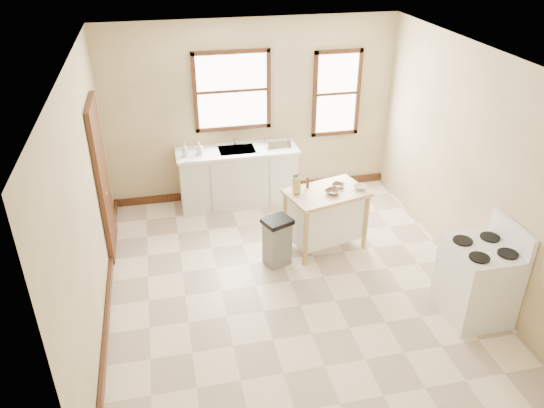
{
  "coord_description": "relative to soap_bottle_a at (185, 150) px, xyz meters",
  "views": [
    {
      "loc": [
        -1.39,
        -5.22,
        4.11
      ],
      "look_at": [
        -0.15,
        0.4,
        0.92
      ],
      "focal_mm": 35.0,
      "sensor_mm": 36.0,
      "label": 1
    }
  ],
  "objects": [
    {
      "name": "ceiling",
      "position": [
        1.09,
        -2.1,
        1.77
      ],
      "size": [
        5.0,
        5.0,
        0.0
      ],
      "primitive_type": "plane",
      "rotation": [
        3.14,
        0.0,
        0.0
      ],
      "color": "white",
      "rests_on": "ground"
    },
    {
      "name": "wall_back",
      "position": [
        1.09,
        0.4,
        0.37
      ],
      "size": [
        4.5,
        0.04,
        2.8
      ],
      "primitive_type": "cube",
      "color": "beige",
      "rests_on": "ground"
    },
    {
      "name": "soap_bottle_b",
      "position": [
        0.22,
        0.04,
        -0.01
      ],
      "size": [
        0.11,
        0.11,
        0.19
      ],
      "primitive_type": "imported",
      "rotation": [
        0.0,
        0.0,
        -0.37
      ],
      "color": "#B2B2B2",
      "rests_on": "sink_counter"
    },
    {
      "name": "kitchen_island",
      "position": [
        1.76,
        -1.4,
        -0.6
      ],
      "size": [
        1.18,
        0.9,
        0.85
      ],
      "primitive_type": null,
      "rotation": [
        0.0,
        0.0,
        0.25
      ],
      "color": "tan",
      "rests_on": "ground"
    },
    {
      "name": "floor",
      "position": [
        1.09,
        -2.1,
        -1.03
      ],
      "size": [
        5.0,
        5.0,
        0.0
      ],
      "primitive_type": "plane",
      "color": "beige",
      "rests_on": "ground"
    },
    {
      "name": "knife_block",
      "position": [
        1.34,
        -1.36,
        -0.07
      ],
      "size": [
        0.1,
        0.1,
        0.2
      ],
      "primitive_type": null,
      "rotation": [
        0.0,
        0.0,
        -0.05
      ],
      "color": "tan",
      "rests_on": "kitchen_island"
    },
    {
      "name": "baseboard_back",
      "position": [
        1.09,
        0.37,
        -0.97
      ],
      "size": [
        4.5,
        0.04,
        0.12
      ],
      "primitive_type": "cube",
      "color": "black",
      "rests_on": "ground"
    },
    {
      "name": "wall_left",
      "position": [
        -1.16,
        -2.1,
        0.37
      ],
      "size": [
        0.04,
        5.0,
        2.8
      ],
      "primitive_type": "cube",
      "color": "beige",
      "rests_on": "ground"
    },
    {
      "name": "faucet",
      "position": [
        0.79,
        0.28,
        0.0
      ],
      "size": [
        0.03,
        0.03,
        0.22
      ],
      "primitive_type": "cylinder",
      "color": "silver",
      "rests_on": "sink_counter"
    },
    {
      "name": "baseboard_left",
      "position": [
        -1.13,
        -2.1,
        -0.97
      ],
      "size": [
        0.04,
        5.0,
        0.12
      ],
      "primitive_type": "cube",
      "color": "black",
      "rests_on": "ground"
    },
    {
      "name": "bowl_c",
      "position": [
        2.21,
        -1.43,
        -0.15
      ],
      "size": [
        0.21,
        0.21,
        0.05
      ],
      "primitive_type": "imported",
      "rotation": [
        0.0,
        0.0,
        0.34
      ],
      "color": "white",
      "rests_on": "kitchen_island"
    },
    {
      "name": "bowl_b",
      "position": [
        1.94,
        -1.31,
        -0.15
      ],
      "size": [
        0.24,
        0.24,
        0.04
      ],
      "primitive_type": "imported",
      "rotation": [
        0.0,
        0.0,
        0.8
      ],
      "color": "brown",
      "rests_on": "kitchen_island"
    },
    {
      "name": "window_side",
      "position": [
        2.44,
        0.38,
        0.57
      ],
      "size": [
        0.77,
        0.06,
        1.37
      ],
      "primitive_type": null,
      "color": "black",
      "rests_on": "wall_back"
    },
    {
      "name": "soap_bottle_a",
      "position": [
        0.0,
        0.0,
        0.0
      ],
      "size": [
        0.09,
        0.1,
        0.22
      ],
      "primitive_type": "imported",
      "rotation": [
        0.0,
        0.0,
        0.15
      ],
      "color": "#B2B2B2",
      "rests_on": "sink_counter"
    },
    {
      "name": "gas_stove",
      "position": [
        3.0,
        -3.13,
        -0.44
      ],
      "size": [
        0.73,
        0.74,
        1.18
      ],
      "primitive_type": null,
      "color": "white",
      "rests_on": "ground"
    },
    {
      "name": "wall_right",
      "position": [
        3.34,
        -2.1,
        0.37
      ],
      "size": [
        0.04,
        5.0,
        2.8
      ],
      "primitive_type": "cube",
      "color": "beige",
      "rests_on": "ground"
    },
    {
      "name": "door_left",
      "position": [
        -1.12,
        -0.8,
        0.02
      ],
      "size": [
        0.06,
        0.9,
        2.1
      ],
      "primitive_type": "cube",
      "color": "black",
      "rests_on": "ground"
    },
    {
      "name": "dish_rack",
      "position": [
        1.43,
        0.09,
        -0.06
      ],
      "size": [
        0.46,
        0.4,
        0.1
      ],
      "primitive_type": null,
      "rotation": [
        0.0,
        0.0,
        -0.29
      ],
      "color": "silver",
      "rests_on": "sink_counter"
    },
    {
      "name": "bowl_a",
      "position": [
        1.81,
        -1.47,
        -0.15
      ],
      "size": [
        0.27,
        0.27,
        0.05
      ],
      "primitive_type": "imported",
      "rotation": [
        0.0,
        0.0,
        0.62
      ],
      "color": "brown",
      "rests_on": "kitchen_island"
    },
    {
      "name": "sink_counter",
      "position": [
        0.79,
        0.1,
        -0.57
      ],
      "size": [
        1.86,
        0.62,
        0.92
      ],
      "primitive_type": null,
      "color": "beige",
      "rests_on": "ground"
    },
    {
      "name": "window_main",
      "position": [
        0.79,
        0.38,
        0.72
      ],
      "size": [
        1.17,
        0.06,
        1.22
      ],
      "primitive_type": null,
      "color": "black",
      "rests_on": "wall_back"
    },
    {
      "name": "trash_bin",
      "position": [
        1.02,
        -1.67,
        -0.69
      ],
      "size": [
        0.43,
        0.4,
        0.67
      ],
      "primitive_type": null,
      "rotation": [
        0.0,
        0.0,
        0.38
      ],
      "color": "gray",
      "rests_on": "ground"
    },
    {
      "name": "pepper_grinder",
      "position": [
        1.53,
        -1.24,
        -0.1
      ],
      "size": [
        0.05,
        0.05,
        0.15
      ],
      "primitive_type": "cylinder",
      "rotation": [
        0.0,
        0.0,
        -0.06
      ],
      "color": "#442712",
      "rests_on": "kitchen_island"
    }
  ]
}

